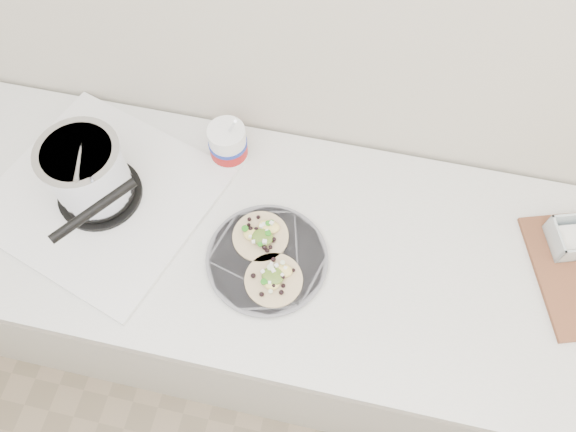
# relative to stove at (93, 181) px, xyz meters

# --- Properties ---
(counter) EXTENTS (2.44, 0.66, 0.90)m
(counter) POSITION_rel_stove_xyz_m (0.47, -0.01, -0.53)
(counter) COLOR beige
(counter) RESTS_ON ground
(stove) EXTENTS (0.65, 0.62, 0.25)m
(stove) POSITION_rel_stove_xyz_m (0.00, 0.00, 0.00)
(stove) COLOR silver
(stove) RESTS_ON counter
(taco_plate) EXTENTS (0.30, 0.30, 0.04)m
(taco_plate) POSITION_rel_stove_xyz_m (0.46, -0.08, -0.07)
(taco_plate) COLOR slate
(taco_plate) RESTS_ON counter
(tub) EXTENTS (0.10, 0.10, 0.22)m
(tub) POSITION_rel_stove_xyz_m (0.29, 0.19, -0.02)
(tub) COLOR white
(tub) RESTS_ON counter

